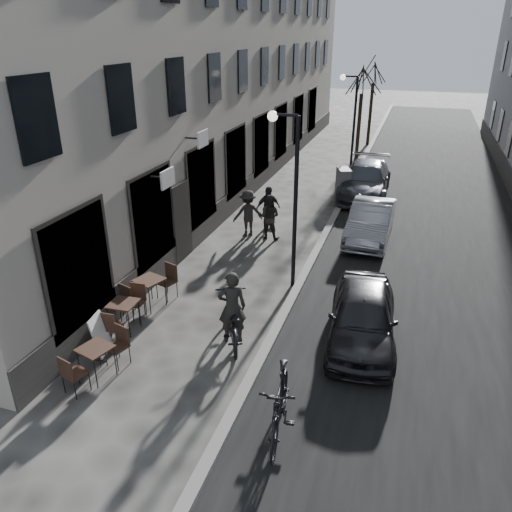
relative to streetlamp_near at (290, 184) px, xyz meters
The scene contains 22 objects.
ground 6.78m from the streetlamp_near, 88.36° to the right, with size 120.00×120.00×0.00m, color #33302E.
road 11.23m from the streetlamp_near, 68.09° to the left, with size 7.30×60.00×0.00m, color black.
kerb 10.48m from the streetlamp_near, 87.87° to the left, with size 0.25×60.00×0.12m, color slate.
building_left 12.95m from the streetlamp_near, 119.03° to the left, with size 4.00×35.00×16.00m, color #A89F8D.
streetlamp_near is the anchor object (origin of this frame).
streetlamp_far 12.00m from the streetlamp_near, 90.00° to the left, with size 0.90×0.28×5.09m.
tree_near 15.08m from the streetlamp_near, 89.72° to the left, with size 2.40×2.40×5.70m.
tree_far 21.05m from the streetlamp_near, 89.80° to the left, with size 2.40×2.40×5.70m.
bistro_set_a 6.78m from the streetlamp_near, 117.41° to the right, with size 0.85×1.64×0.93m.
bistro_set_b 5.63m from the streetlamp_near, 131.88° to the right, with size 0.69×1.65×0.96m.
bistro_set_c 4.85m from the streetlamp_near, 143.75° to the right, with size 1.00×1.76×1.00m.
sign_board 6.39m from the streetlamp_near, 124.77° to the right, with size 0.43×0.63×1.03m.
utility_cabinet 9.22m from the streetlamp_near, 88.25° to the left, with size 0.51×0.92×1.38m, color #5A5A5C.
bicycle 4.19m from the streetlamp_near, 99.53° to the right, with size 0.76×2.19×1.15m, color black.
cyclist_rider 3.98m from the streetlamp_near, 99.53° to the right, with size 0.69×0.45×1.88m, color black.
pedestrian_near 4.40m from the streetlamp_near, 114.87° to the left, with size 0.80×0.63×1.65m, color #272321.
pedestrian_mid 4.77m from the streetlamp_near, 125.03° to the left, with size 1.12×0.64×1.73m, color black.
pedestrian_far 5.16m from the streetlamp_near, 113.86° to the left, with size 0.99×0.41×1.69m, color black.
car_near 4.17m from the streetlamp_near, 42.54° to the right, with size 1.61×3.99×1.36m, color black.
car_mid 5.46m from the streetlamp_near, 66.20° to the left, with size 1.44×4.12×1.36m, color #97999F.
car_far 9.96m from the streetlamp_near, 83.02° to the left, with size 2.11×5.18×1.50m, color #3D4048.
moped 6.53m from the streetlamp_near, 76.88° to the right, with size 0.63×2.24×1.35m, color black.
Camera 1 is at (3.02, -7.00, 7.07)m, focal length 35.00 mm.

